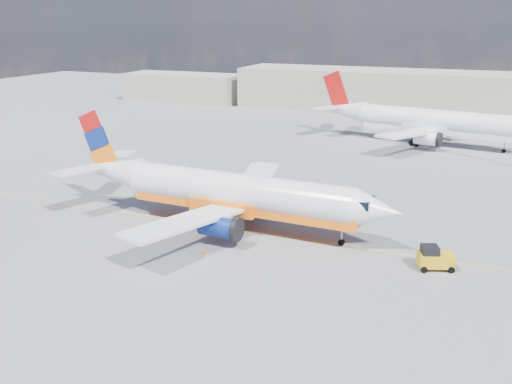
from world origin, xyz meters
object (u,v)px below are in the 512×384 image
at_px(main_jet, 228,192).
at_px(second_jet, 427,122).
at_px(gse_tug, 435,258).
at_px(traffic_cone, 205,252).

height_order(main_jet, second_jet, second_jet).
bearing_deg(gse_tug, traffic_cone, 173.25).
height_order(second_jet, traffic_cone, second_jet).
xyz_separation_m(main_jet, gse_tug, (18.03, -2.29, -2.33)).
xyz_separation_m(second_jet, gse_tug, (5.99, -45.05, -2.46)).
xyz_separation_m(gse_tug, traffic_cone, (-16.92, -4.34, -0.61)).
distance_m(second_jet, gse_tug, 45.51).
bearing_deg(traffic_cone, gse_tug, 14.37).
distance_m(main_jet, second_jet, 44.42).
bearing_deg(gse_tug, second_jet, 76.45).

